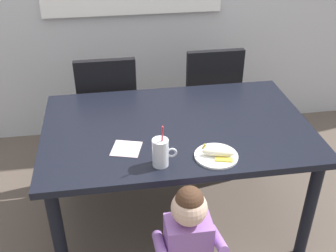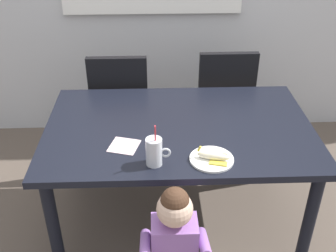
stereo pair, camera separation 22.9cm
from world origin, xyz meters
name	(u,v)px [view 1 (the left image)]	position (x,y,z in m)	size (l,w,h in m)	color
ground_plane	(176,219)	(0.00, 0.00, 0.00)	(24.00, 24.00, 0.00)	brown
dining_table	(177,138)	(0.00, 0.00, 0.67)	(1.57, 1.00, 0.76)	black
dining_chair_left	(108,106)	(-0.40, 0.70, 0.54)	(0.44, 0.45, 0.96)	black
dining_chair_right	(209,96)	(0.39, 0.75, 0.54)	(0.44, 0.45, 0.96)	black
toddler_standing	(188,239)	(-0.06, -0.67, 0.53)	(0.33, 0.24, 0.84)	#3F4760
milk_cup	(161,154)	(-0.15, -0.37, 0.83)	(0.13, 0.08, 0.25)	silver
snack_plate	(216,156)	(0.15, -0.35, 0.76)	(0.23, 0.23, 0.01)	white
peeled_banana	(219,153)	(0.16, -0.36, 0.79)	(0.18, 0.13, 0.07)	#F4EAC6
paper_napkin	(126,149)	(-0.31, -0.20, 0.76)	(0.15, 0.15, 0.00)	silver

